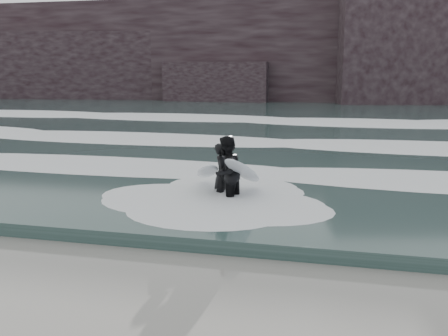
{
  "coord_description": "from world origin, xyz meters",
  "views": [
    {
      "loc": [
        3.78,
        -5.6,
        3.47
      ],
      "look_at": [
        0.98,
        6.32,
        1.0
      ],
      "focal_mm": 40.0,
      "sensor_mm": 36.0,
      "label": 1
    }
  ],
  "objects": [
    {
      "name": "sea",
      "position": [
        0.0,
        29.0,
        0.15
      ],
      "size": [
        90.0,
        52.0,
        0.3
      ],
      "primitive_type": "cube",
      "color": "#2B403D",
      "rests_on": "ground"
    },
    {
      "name": "foam_mid",
      "position": [
        0.0,
        16.0,
        0.42
      ],
      "size": [
        60.0,
        4.0,
        0.24
      ],
      "primitive_type": "ellipsoid",
      "color": "white",
      "rests_on": "sea"
    },
    {
      "name": "foam_near",
      "position": [
        0.0,
        9.0,
        0.4
      ],
      "size": [
        60.0,
        3.2,
        0.2
      ],
      "primitive_type": "ellipsoid",
      "color": "white",
      "rests_on": "sea"
    },
    {
      "name": "surfer_left",
      "position": [
        0.78,
        6.56,
        0.8
      ],
      "size": [
        1.21,
        1.94,
        1.59
      ],
      "color": "black",
      "rests_on": "ground"
    },
    {
      "name": "surfer_right",
      "position": [
        1.13,
        6.09,
        0.93
      ],
      "size": [
        1.29,
        2.1,
        1.85
      ],
      "color": "black",
      "rests_on": "ground"
    },
    {
      "name": "foam_far",
      "position": [
        0.0,
        25.0,
        0.45
      ],
      "size": [
        60.0,
        4.8,
        0.3
      ],
      "primitive_type": "ellipsoid",
      "color": "white",
      "rests_on": "sea"
    },
    {
      "name": "headland",
      "position": [
        0.0,
        46.0,
        5.0
      ],
      "size": [
        70.0,
        9.0,
        10.0
      ],
      "primitive_type": "cube",
      "color": "black",
      "rests_on": "ground"
    },
    {
      "name": "ground",
      "position": [
        0.0,
        0.0,
        0.0
      ],
      "size": [
        120.0,
        120.0,
        0.0
      ],
      "primitive_type": "plane",
      "color": "#845B54",
      "rests_on": "ground"
    }
  ]
}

